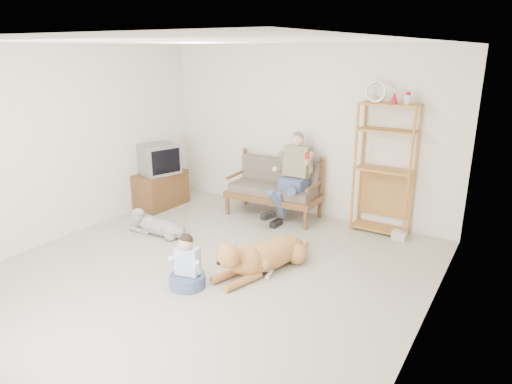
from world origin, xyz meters
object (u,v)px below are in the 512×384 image
Objects in this scene: etagere at (384,168)px; golden_retriever at (261,256)px; tv_stand at (161,189)px; loveseat at (275,187)px.

etagere reaches higher than golden_retriever.
golden_retriever is at bearing -21.28° from tv_stand.
etagere reaches higher than tv_stand.
tv_stand is 0.56× the size of golden_retriever.
golden_retriever is (2.76, -1.22, -0.09)m from tv_stand.
etagere is at bearing 15.68° from tv_stand.
tv_stand reaches higher than golden_retriever.
loveseat is 1.78m from etagere.
golden_retriever is at bearing -112.44° from etagere.
loveseat is 2.07m from golden_retriever.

